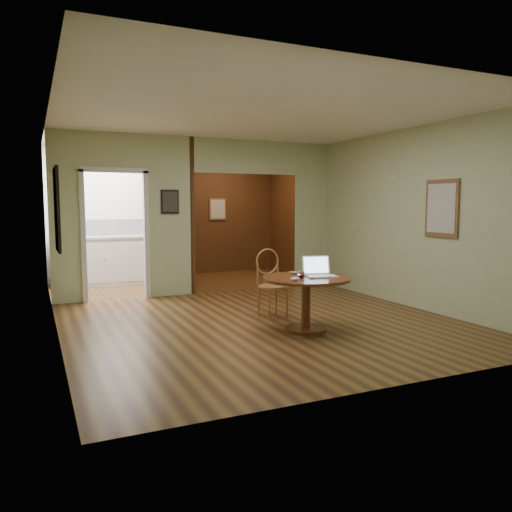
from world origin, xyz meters
name	(u,v)px	position (x,y,z in m)	size (l,w,h in m)	color
floor	(265,324)	(0.00, 0.00, 0.00)	(5.00, 5.00, 0.00)	#432413
room_shell	(169,219)	(-0.47, 3.10, 1.29)	(5.20, 7.50, 5.00)	white
dining_table	(306,291)	(0.30, -0.54, 0.50)	(1.07, 1.07, 0.67)	maroon
chair	(271,279)	(0.25, 0.36, 0.52)	(0.44, 0.44, 0.94)	olive
open_laptop	(319,271)	(0.48, -0.54, 0.74)	(0.40, 0.38, 0.25)	white
closed_laptop	(306,273)	(0.44, -0.28, 0.68)	(0.36, 0.23, 0.03)	silver
mouse	(295,279)	(0.03, -0.76, 0.69)	(0.11, 0.06, 0.05)	white
wine_glass	(301,274)	(0.20, -0.60, 0.72)	(0.09, 0.09, 0.10)	white
pen	(314,278)	(0.31, -0.69, 0.67)	(0.01, 0.01, 0.13)	#0C1558
kitchen_cabinet	(111,260)	(-1.35, 4.20, 0.47)	(2.06, 0.60, 0.94)	silver
grocery_bag	(151,227)	(-0.55, 4.20, 1.11)	(0.33, 0.29, 0.33)	#C0A88C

